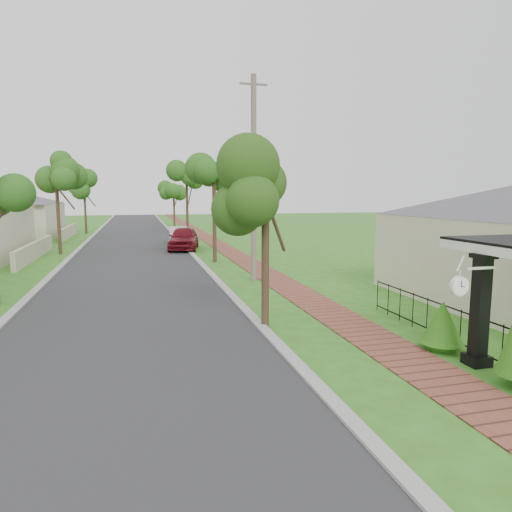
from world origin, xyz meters
name	(u,v)px	position (x,y,z in m)	size (l,w,h in m)	color
ground	(269,368)	(0.00, 0.00, 0.00)	(160.00, 160.00, 0.00)	#376618
road	(133,256)	(-3.00, 20.00, 0.00)	(7.00, 120.00, 0.02)	#28282B
kerb_right	(192,254)	(0.65, 20.00, 0.00)	(0.30, 120.00, 0.10)	#9E9E99
kerb_left	(70,258)	(-6.65, 20.00, 0.00)	(0.30, 120.00, 0.10)	#9E9E99
sidewalk	(231,252)	(3.25, 20.00, 0.00)	(1.50, 120.00, 0.03)	brown
porch_post	(480,316)	(4.55, -1.00, 1.12)	(0.48, 0.48, 2.52)	black
picket_fence	(460,328)	(4.90, 0.00, 0.53)	(0.03, 8.02, 1.00)	black
street_trees	(133,185)	(-2.87, 26.84, 4.54)	(10.70, 37.65, 5.89)	#382619
hedge_row	(500,341)	(4.45, -1.72, 0.80)	(0.93, 4.46, 2.07)	#156714
parked_car_red	(184,238)	(0.40, 22.34, 0.79)	(1.87, 4.64, 1.58)	maroon
parked_car_white	(179,235)	(0.40, 26.31, 0.65)	(1.38, 3.95, 1.30)	silver
near_tree	(266,196)	(0.80, 3.10, 3.75)	(1.84, 1.84, 4.72)	#382619
utility_pole	(254,179)	(2.23, 10.00, 4.44)	(1.20, 0.24, 8.76)	#74675A
station_clock	(461,285)	(3.69, -1.40, 1.95)	(1.06, 0.13, 0.59)	white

